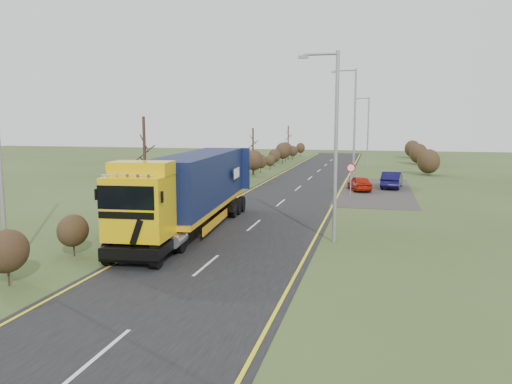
{
  "coord_description": "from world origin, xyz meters",
  "views": [
    {
      "loc": [
        6.53,
        -22.47,
        5.77
      ],
      "look_at": [
        0.65,
        1.81,
        2.22
      ],
      "focal_mm": 35.0,
      "sensor_mm": 36.0,
      "label": 1
    }
  ],
  "objects_px": {
    "car_red_hatchback": "(360,183)",
    "streetlight_near": "(334,139)",
    "lorry": "(192,187)",
    "speed_sign": "(351,173)",
    "car_blue_sedan": "(392,180)"
  },
  "relations": [
    {
      "from": "car_blue_sedan",
      "to": "streetlight_near",
      "type": "distance_m",
      "value": 21.7
    },
    {
      "from": "streetlight_near",
      "to": "car_blue_sedan",
      "type": "bearing_deg",
      "value": 80.92
    },
    {
      "from": "lorry",
      "to": "streetlight_near",
      "type": "height_order",
      "value": "streetlight_near"
    },
    {
      "from": "car_red_hatchback",
      "to": "streetlight_near",
      "type": "xyz_separation_m",
      "value": [
        -0.68,
        -18.68,
        4.32
      ]
    },
    {
      "from": "car_blue_sedan",
      "to": "speed_sign",
      "type": "height_order",
      "value": "speed_sign"
    },
    {
      "from": "car_red_hatchback",
      "to": "streetlight_near",
      "type": "bearing_deg",
      "value": 72.62
    },
    {
      "from": "car_blue_sedan",
      "to": "streetlight_near",
      "type": "relative_size",
      "value": 0.49
    },
    {
      "from": "car_blue_sedan",
      "to": "lorry",
      "type": "bearing_deg",
      "value": 68.84
    },
    {
      "from": "streetlight_near",
      "to": "lorry",
      "type": "bearing_deg",
      "value": 174.84
    },
    {
      "from": "speed_sign",
      "to": "streetlight_near",
      "type": "bearing_deg",
      "value": -90.36
    },
    {
      "from": "car_red_hatchback",
      "to": "streetlight_near",
      "type": "height_order",
      "value": "streetlight_near"
    },
    {
      "from": "lorry",
      "to": "streetlight_near",
      "type": "relative_size",
      "value": 1.67
    },
    {
      "from": "lorry",
      "to": "speed_sign",
      "type": "relative_size",
      "value": 5.84
    },
    {
      "from": "lorry",
      "to": "car_blue_sedan",
      "type": "xyz_separation_m",
      "value": [
        10.71,
        20.35,
        -1.62
      ]
    },
    {
      "from": "car_blue_sedan",
      "to": "speed_sign",
      "type": "relative_size",
      "value": 1.72
    }
  ]
}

